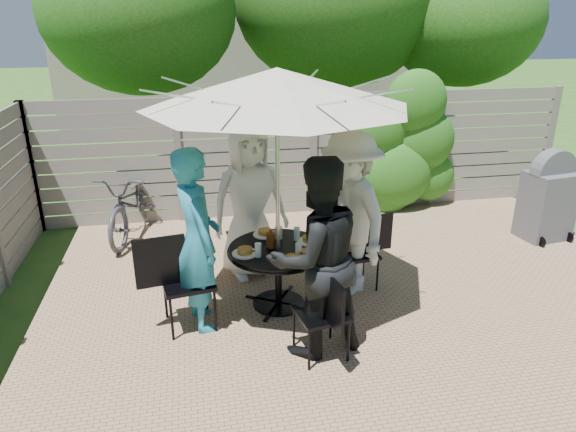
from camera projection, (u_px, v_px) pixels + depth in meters
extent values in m
plane|color=#285319|center=(378.00, 311.00, 5.36)|extent=(60.00, 60.00, 0.00)
cube|color=#957956|center=(363.00, 287.00, 5.82)|extent=(7.00, 6.00, 0.02)
cube|color=slate|center=(313.00, 155.00, 7.77)|extent=(8.00, 0.10, 1.85)
ellipsoid|color=#236016|center=(404.00, 154.00, 7.89)|extent=(1.20, 0.70, 1.80)
cube|color=gray|center=(244.00, 30.00, 15.44)|extent=(10.00, 6.00, 5.00)
ellipsoid|color=#1B4610|center=(139.00, 11.00, 8.42)|extent=(3.20, 3.20, 2.72)
ellipsoid|color=#1B4610|center=(463.00, 19.00, 9.29)|extent=(2.80, 2.80, 2.38)
cylinder|color=black|center=(278.00, 249.00, 5.25)|extent=(1.24, 1.24, 0.03)
cylinder|color=black|center=(278.00, 278.00, 5.36)|extent=(0.07, 0.07, 0.66)
cylinder|color=black|center=(279.00, 304.00, 5.48)|extent=(0.55, 0.55, 0.04)
cylinder|color=silver|center=(278.00, 203.00, 5.06)|extent=(0.04, 0.04, 2.33)
cone|color=beige|center=(277.00, 88.00, 4.66)|extent=(3.05, 3.05, 0.35)
cube|color=black|center=(247.00, 236.00, 6.14)|extent=(0.48, 0.48, 0.03)
cube|color=black|center=(242.00, 213.00, 6.24)|extent=(0.10, 0.41, 0.43)
imported|color=white|center=(249.00, 202.00, 5.86)|extent=(1.00, 0.77, 1.81)
cube|color=black|center=(188.00, 282.00, 4.94)|extent=(0.55, 0.55, 0.04)
cube|color=black|center=(160.00, 262.00, 4.77)|extent=(0.48, 0.11, 0.49)
imported|color=teal|center=(197.00, 241.00, 4.84)|extent=(0.58, 0.74, 1.81)
cube|color=black|center=(321.00, 313.00, 4.52)|extent=(0.49, 0.49, 0.03)
cube|color=black|center=(332.00, 302.00, 4.25)|extent=(0.10, 0.43, 0.44)
imported|color=black|center=(316.00, 259.00, 4.45)|extent=(1.03, 0.89, 1.84)
cube|color=black|center=(357.00, 253.00, 5.70)|extent=(0.46, 0.46, 0.03)
cube|color=black|center=(375.00, 233.00, 5.67)|extent=(0.41, 0.07, 0.42)
imported|color=beige|center=(349.00, 214.00, 5.47)|extent=(0.93, 1.30, 1.82)
cylinder|color=white|center=(265.00, 234.00, 5.54)|extent=(0.26, 0.26, 0.01)
cylinder|color=#A37730|center=(265.00, 232.00, 5.53)|extent=(0.15, 0.15, 0.05)
cylinder|color=white|center=(245.00, 253.00, 5.10)|extent=(0.26, 0.26, 0.01)
cylinder|color=#A37730|center=(245.00, 251.00, 5.09)|extent=(0.15, 0.15, 0.05)
cylinder|color=white|center=(293.00, 261.00, 4.93)|extent=(0.26, 0.26, 0.01)
cylinder|color=#A37730|center=(293.00, 259.00, 4.92)|extent=(0.15, 0.15, 0.05)
cylinder|color=white|center=(310.00, 241.00, 5.38)|extent=(0.26, 0.26, 0.01)
cylinder|color=#A37730|center=(310.00, 238.00, 5.36)|extent=(0.15, 0.15, 0.05)
cylinder|color=white|center=(307.00, 256.00, 5.05)|extent=(0.24, 0.24, 0.01)
cylinder|color=#A37730|center=(307.00, 253.00, 5.04)|extent=(0.14, 0.14, 0.05)
cylinder|color=silver|center=(258.00, 250.00, 5.03)|extent=(0.07, 0.07, 0.14)
cylinder|color=silver|center=(298.00, 250.00, 5.03)|extent=(0.07, 0.07, 0.14)
cylinder|color=silver|center=(297.00, 234.00, 5.40)|extent=(0.07, 0.07, 0.14)
cylinder|color=#59280C|center=(271.00, 240.00, 5.23)|extent=(0.09, 0.09, 0.16)
cylinder|color=#C6B293|center=(279.00, 233.00, 5.44)|extent=(0.08, 0.08, 0.12)
imported|color=#333338|center=(134.00, 202.00, 7.11)|extent=(1.03, 1.90, 0.95)
cube|color=#4F4E53|center=(546.00, 206.00, 6.97)|extent=(0.68, 0.56, 0.95)
cylinder|color=#4F4E53|center=(553.00, 173.00, 6.79)|extent=(0.65, 0.28, 0.63)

